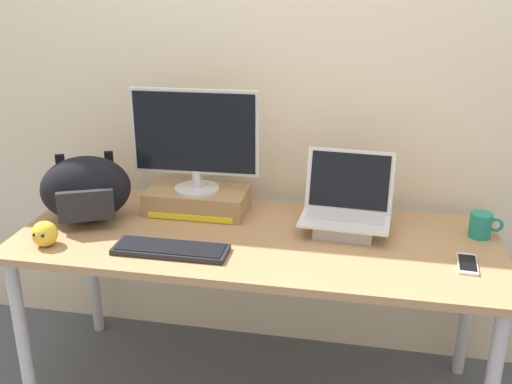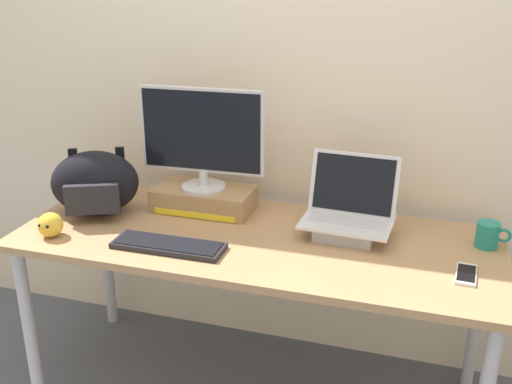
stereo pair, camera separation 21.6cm
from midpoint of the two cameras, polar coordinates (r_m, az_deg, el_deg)
back_wall at (r=2.59m, az=-0.39°, el=11.73°), size 7.00×0.10×2.60m
desk at (r=2.36m, az=-2.64°, el=-5.71°), size 1.83×0.73×0.73m
toner_box_yellow at (r=2.55m, az=-7.97°, el=-0.87°), size 0.41×0.22×0.10m
desktop_monitor at (r=2.46m, az=-8.29°, el=4.95°), size 0.52×0.19×0.42m
open_laptop at (r=2.36m, az=5.86°, el=-2.30°), size 0.35×0.27×0.30m
external_keyboard at (r=2.23m, az=-10.80°, el=-5.38°), size 0.42×0.14×0.02m
messenger_backpack at (r=2.54m, az=-18.07°, el=0.21°), size 0.41×0.33×0.27m
coffee_mug at (r=2.42m, az=18.05°, el=-3.03°), size 0.12×0.08×0.10m
cell_phone at (r=2.20m, az=16.62°, el=-6.56°), size 0.07×0.16×0.01m
plush_toy at (r=2.40m, az=-21.74°, el=-3.72°), size 0.10×0.10×0.10m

